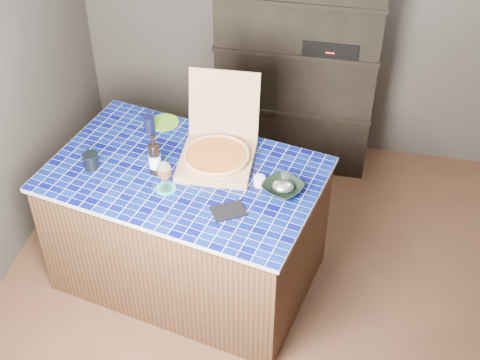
% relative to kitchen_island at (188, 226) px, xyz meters
% --- Properties ---
extents(room, '(3.50, 3.50, 3.50)m').
position_rel_kitchen_island_xyz_m(room, '(0.50, -0.07, 0.80)').
color(room, '#533823').
rests_on(room, ground).
extents(shelving_unit, '(1.20, 0.41, 1.80)m').
position_rel_kitchen_island_xyz_m(shelving_unit, '(0.51, 1.46, 0.46)').
color(shelving_unit, black).
rests_on(shelving_unit, floor).
extents(kitchen_island, '(1.82, 1.36, 0.90)m').
position_rel_kitchen_island_xyz_m(kitchen_island, '(0.00, 0.00, 0.00)').
color(kitchen_island, '#4F351F').
rests_on(kitchen_island, floor).
extents(pizza_box, '(0.46, 0.55, 0.48)m').
position_rel_kitchen_island_xyz_m(pizza_box, '(0.18, 0.15, 0.52)').
color(pizza_box, tan).
rests_on(pizza_box, kitchen_island).
extents(mead_bottle, '(0.08, 0.08, 0.28)m').
position_rel_kitchen_island_xyz_m(mead_bottle, '(-0.17, -0.03, 0.56)').
color(mead_bottle, black).
rests_on(mead_bottle, kitchen_island).
extents(teal_trivet, '(0.12, 0.12, 0.01)m').
position_rel_kitchen_island_xyz_m(teal_trivet, '(-0.06, -0.17, 0.45)').
color(teal_trivet, teal).
rests_on(teal_trivet, kitchen_island).
extents(wine_glass, '(0.09, 0.09, 0.19)m').
position_rel_kitchen_island_xyz_m(wine_glass, '(-0.06, -0.17, 0.58)').
color(wine_glass, white).
rests_on(wine_glass, teal_trivet).
extents(tumbler, '(0.09, 0.09, 0.10)m').
position_rel_kitchen_island_xyz_m(tumbler, '(-0.56, -0.06, 0.50)').
color(tumbler, black).
rests_on(tumbler, kitchen_island).
extents(dvd_case, '(0.22, 0.20, 0.01)m').
position_rel_kitchen_island_xyz_m(dvd_case, '(0.34, -0.29, 0.45)').
color(dvd_case, black).
rests_on(dvd_case, kitchen_island).
extents(bowl, '(0.30, 0.30, 0.05)m').
position_rel_kitchen_island_xyz_m(bowl, '(0.61, -0.06, 0.47)').
color(bowl, black).
rests_on(bowl, kitchen_island).
extents(foil_contents, '(0.13, 0.11, 0.06)m').
position_rel_kitchen_island_xyz_m(foil_contents, '(0.61, -0.06, 0.49)').
color(foil_contents, silver).
rests_on(foil_contents, bowl).
extents(white_jar, '(0.07, 0.07, 0.06)m').
position_rel_kitchen_island_xyz_m(white_jar, '(0.47, -0.03, 0.48)').
color(white_jar, silver).
rests_on(white_jar, kitchen_island).
extents(navy_cup, '(0.07, 0.07, 0.11)m').
position_rel_kitchen_island_xyz_m(navy_cup, '(-0.33, 0.37, 0.50)').
color(navy_cup, black).
rests_on(navy_cup, kitchen_island).
extents(green_trivet, '(0.20, 0.20, 0.01)m').
position_rel_kitchen_island_xyz_m(green_trivet, '(-0.27, 0.48, 0.45)').
color(green_trivet, '#5E9B21').
rests_on(green_trivet, kitchen_island).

